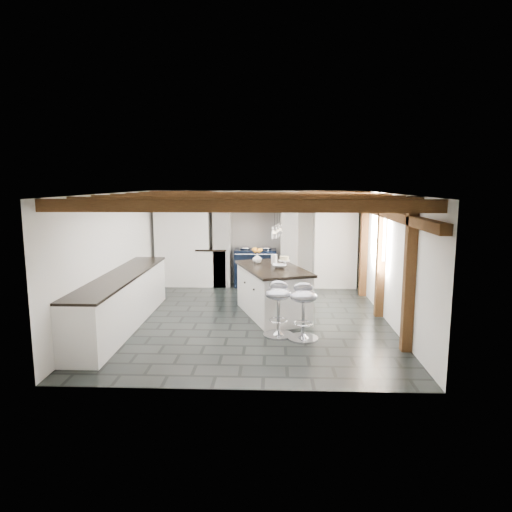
{
  "coord_description": "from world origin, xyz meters",
  "views": [
    {
      "loc": [
        0.43,
        -8.2,
        2.49
      ],
      "look_at": [
        0.1,
        0.4,
        1.1
      ],
      "focal_mm": 32.0,
      "sensor_mm": 36.0,
      "label": 1
    }
  ],
  "objects_px": {
    "kitchen_island": "(272,291)",
    "bar_stool_near": "(303,305)",
    "bar_stool_far": "(279,302)",
    "range_cooker": "(256,267)"
  },
  "relations": [
    {
      "from": "range_cooker",
      "to": "bar_stool_near",
      "type": "bearing_deg",
      "value": -76.58
    },
    {
      "from": "bar_stool_far",
      "to": "bar_stool_near",
      "type": "bearing_deg",
      "value": -7.88
    },
    {
      "from": "bar_stool_far",
      "to": "kitchen_island",
      "type": "bearing_deg",
      "value": 108.68
    },
    {
      "from": "bar_stool_near",
      "to": "kitchen_island",
      "type": "bearing_deg",
      "value": 108.35
    },
    {
      "from": "kitchen_island",
      "to": "bar_stool_near",
      "type": "height_order",
      "value": "kitchen_island"
    },
    {
      "from": "bar_stool_near",
      "to": "bar_stool_far",
      "type": "height_order",
      "value": "bar_stool_near"
    },
    {
      "from": "bar_stool_near",
      "to": "bar_stool_far",
      "type": "xyz_separation_m",
      "value": [
        -0.39,
        0.15,
        -0.0
      ]
    },
    {
      "from": "kitchen_island",
      "to": "bar_stool_near",
      "type": "relative_size",
      "value": 2.29
    },
    {
      "from": "range_cooker",
      "to": "bar_stool_near",
      "type": "xyz_separation_m",
      "value": [
        0.91,
        -3.83,
        0.1
      ]
    },
    {
      "from": "kitchen_island",
      "to": "bar_stool_far",
      "type": "height_order",
      "value": "kitchen_island"
    }
  ]
}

